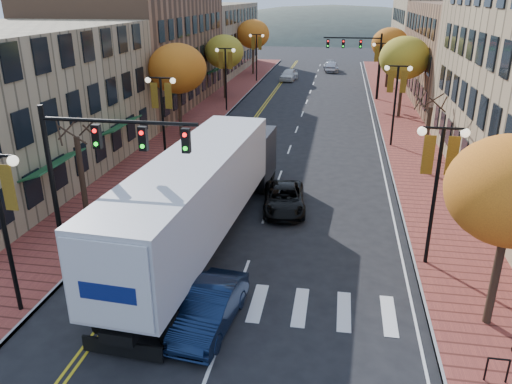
% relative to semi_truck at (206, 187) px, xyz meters
% --- Properties ---
extents(ground, '(200.00, 200.00, 0.00)m').
position_rel_semi_truck_xyz_m(ground, '(2.26, -6.74, -2.66)').
color(ground, black).
rests_on(ground, ground).
extents(sidewalk_left, '(4.00, 85.00, 0.15)m').
position_rel_semi_truck_xyz_m(sidewalk_left, '(-6.74, 25.76, -2.59)').
color(sidewalk_left, brown).
rests_on(sidewalk_left, ground).
extents(sidewalk_right, '(4.00, 85.00, 0.15)m').
position_rel_semi_truck_xyz_m(sidewalk_right, '(11.26, 25.76, -2.59)').
color(sidewalk_right, brown).
rests_on(sidewalk_right, ground).
extents(building_left_mid, '(12.00, 24.00, 11.00)m').
position_rel_semi_truck_xyz_m(building_left_mid, '(-14.74, 29.26, 2.84)').
color(building_left_mid, brown).
rests_on(building_left_mid, ground).
extents(building_left_far, '(12.00, 26.00, 9.50)m').
position_rel_semi_truck_xyz_m(building_left_far, '(-14.74, 54.26, 2.09)').
color(building_left_far, '#9E8966').
rests_on(building_left_far, ground).
extents(building_right_mid, '(15.00, 24.00, 10.00)m').
position_rel_semi_truck_xyz_m(building_right_mid, '(20.76, 35.26, 2.34)').
color(building_right_mid, brown).
rests_on(building_right_mid, ground).
extents(building_right_far, '(15.00, 20.00, 11.00)m').
position_rel_semi_truck_xyz_m(building_right_far, '(20.76, 57.26, 2.84)').
color(building_right_far, '#9E8966').
rests_on(building_right_far, ground).
extents(tree_left_a, '(0.28, 0.28, 4.20)m').
position_rel_semi_truck_xyz_m(tree_left_a, '(-6.74, 1.26, -0.41)').
color(tree_left_a, '#382619').
rests_on(tree_left_a, sidewalk_left).
extents(tree_left_b, '(4.48, 4.48, 7.21)m').
position_rel_semi_truck_xyz_m(tree_left_b, '(-6.74, 17.26, 2.79)').
color(tree_left_b, '#382619').
rests_on(tree_left_b, sidewalk_left).
extents(tree_left_c, '(4.16, 4.16, 6.69)m').
position_rel_semi_truck_xyz_m(tree_left_c, '(-6.74, 33.26, 2.39)').
color(tree_left_c, '#382619').
rests_on(tree_left_c, sidewalk_left).
extents(tree_left_d, '(4.61, 4.61, 7.42)m').
position_rel_semi_truck_xyz_m(tree_left_d, '(-6.74, 51.26, 2.94)').
color(tree_left_d, '#382619').
rests_on(tree_left_d, sidewalk_left).
extents(tree_right_b, '(0.28, 0.28, 4.20)m').
position_rel_semi_truck_xyz_m(tree_right_b, '(11.26, 11.26, -0.41)').
color(tree_right_b, '#382619').
rests_on(tree_right_b, sidewalk_right).
extents(tree_right_c, '(4.48, 4.48, 7.21)m').
position_rel_semi_truck_xyz_m(tree_right_c, '(11.26, 27.26, 2.79)').
color(tree_right_c, '#382619').
rests_on(tree_right_c, sidewalk_right).
extents(tree_right_d, '(4.35, 4.35, 7.00)m').
position_rel_semi_truck_xyz_m(tree_right_d, '(11.26, 43.26, 2.63)').
color(tree_right_d, '#382619').
rests_on(tree_right_d, sidewalk_right).
extents(lamp_left_b, '(1.96, 0.36, 6.05)m').
position_rel_semi_truck_xyz_m(lamp_left_b, '(-5.24, 9.26, 1.63)').
color(lamp_left_b, black).
rests_on(lamp_left_b, ground).
extents(lamp_left_c, '(1.96, 0.36, 6.05)m').
position_rel_semi_truck_xyz_m(lamp_left_c, '(-5.24, 27.26, 1.63)').
color(lamp_left_c, black).
rests_on(lamp_left_c, ground).
extents(lamp_left_d, '(1.96, 0.36, 6.05)m').
position_rel_semi_truck_xyz_m(lamp_left_d, '(-5.24, 45.26, 1.63)').
color(lamp_left_d, black).
rests_on(lamp_left_d, ground).
extents(lamp_right_a, '(1.96, 0.36, 6.05)m').
position_rel_semi_truck_xyz_m(lamp_right_a, '(9.76, -0.74, 1.63)').
color(lamp_right_a, black).
rests_on(lamp_right_a, ground).
extents(lamp_right_b, '(1.96, 0.36, 6.05)m').
position_rel_semi_truck_xyz_m(lamp_right_b, '(9.76, 17.26, 1.63)').
color(lamp_right_b, black).
rests_on(lamp_right_b, ground).
extents(lamp_right_c, '(1.96, 0.36, 6.05)m').
position_rel_semi_truck_xyz_m(lamp_right_c, '(9.76, 35.26, 1.63)').
color(lamp_right_c, black).
rests_on(lamp_right_c, ground).
extents(traffic_mast_near, '(6.10, 0.35, 7.00)m').
position_rel_semi_truck_xyz_m(traffic_mast_near, '(-3.22, -3.74, 2.26)').
color(traffic_mast_near, black).
rests_on(traffic_mast_near, ground).
extents(traffic_mast_far, '(6.10, 0.34, 7.00)m').
position_rel_semi_truck_xyz_m(traffic_mast_far, '(7.73, 35.26, 2.26)').
color(traffic_mast_far, black).
rests_on(traffic_mast_far, ground).
extents(semi_truck, '(4.07, 18.36, 4.55)m').
position_rel_semi_truck_xyz_m(semi_truck, '(0.00, 0.00, 0.00)').
color(semi_truck, black).
rests_on(semi_truck, ground).
extents(navy_sedan, '(2.00, 4.54, 1.45)m').
position_rel_semi_truck_xyz_m(navy_sedan, '(1.76, -6.38, -1.94)').
color(navy_sedan, '#0C1832').
rests_on(navy_sedan, ground).
extents(black_suv, '(2.68, 4.88, 1.30)m').
position_rel_semi_truck_xyz_m(black_suv, '(3.13, 4.11, -2.01)').
color(black_suv, black).
rests_on(black_suv, ground).
extents(car_far_white, '(2.34, 4.73, 1.55)m').
position_rel_semi_truck_xyz_m(car_far_white, '(-1.15, 47.00, -1.88)').
color(car_far_white, silver).
rests_on(car_far_white, ground).
extents(car_far_silver, '(2.50, 5.12, 1.43)m').
position_rel_semi_truck_xyz_m(car_far_silver, '(4.13, 56.72, -1.94)').
color(car_far_silver, '#A9AAB1').
rests_on(car_far_silver, ground).
extents(car_far_oncoming, '(1.77, 4.34, 1.40)m').
position_rel_semi_truck_xyz_m(car_far_oncoming, '(4.25, 56.40, -1.96)').
color(car_far_oncoming, '#A5A5AC').
rests_on(car_far_oncoming, ground).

